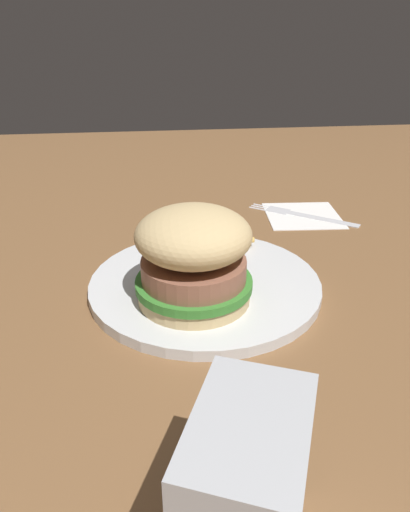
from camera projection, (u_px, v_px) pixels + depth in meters
The scene contains 7 objects.
ground_plane at pixel (210, 280), 0.57m from camera, with size 1.60×1.60×0.00m, color brown.
plate at pixel (205, 285), 0.55m from camera, with size 0.26×0.26×0.01m, color silver.
sandwich at pixel (194, 256), 0.49m from camera, with size 0.12×0.12×0.10m.
fries_pile at pixel (212, 248), 0.61m from camera, with size 0.10×0.12×0.01m.
napkin at pixel (303, 215), 0.75m from camera, with size 0.11×0.11×0.00m, color white.
fork at pixel (302, 214), 0.75m from camera, with size 0.12×0.15×0.00m.
napkin_dispenser at pixel (246, 490), 0.26m from camera, with size 0.09×0.06×0.10m, color #B7BABF.
Camera 1 is at (0.50, -0.06, 0.28)m, focal length 34.40 mm.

